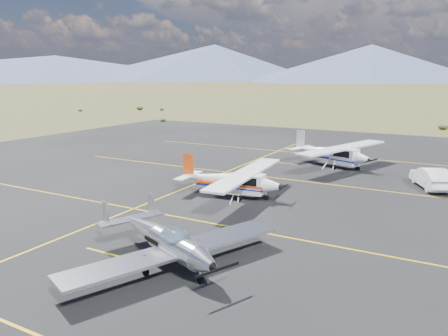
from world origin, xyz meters
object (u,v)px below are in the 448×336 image
Objects in this scene: aircraft_cessna at (231,179)px; sedan at (431,178)px; aircraft_low_wing at (166,241)px; aircraft_plain at (331,152)px.

aircraft_cessna reaches higher than sedan.
aircraft_low_wing is 2.12× the size of sedan.
aircraft_low_wing is 10.35m from aircraft_cessna.
aircraft_plain reaches higher than aircraft_cessna.
aircraft_cessna is at bearing 126.26° from aircraft_low_wing.
aircraft_plain is 8.79m from sedan.
sedan is at bearing 88.19° from aircraft_low_wing.
sedan is (10.86, 8.32, -0.39)m from aircraft_cessna.
aircraft_plain is at bearing -50.55° from sedan.
aircraft_plain is 2.44× the size of sedan.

